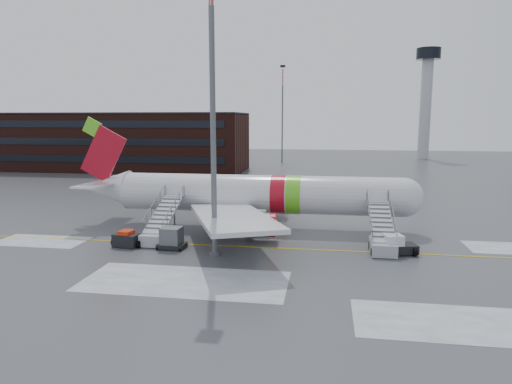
% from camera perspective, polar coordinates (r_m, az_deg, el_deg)
% --- Properties ---
extents(ground, '(260.00, 260.00, 0.00)m').
position_cam_1_polar(ground, '(40.23, 3.75, -6.67)').
color(ground, '#494C4F').
rests_on(ground, ground).
extents(airliner, '(35.03, 32.97, 11.18)m').
position_cam_1_polar(airliner, '(45.98, -0.79, -0.30)').
color(airliner, silver).
rests_on(airliner, ground).
extents(airstair_fwd, '(2.05, 7.70, 3.48)m').
position_cam_1_polar(airstair_fwd, '(39.73, 15.47, -5.60)').
color(airstair_fwd, '#A1A3A8').
rests_on(airstair_fwd, ground).
extents(airstair_aft, '(2.05, 7.70, 3.48)m').
position_cam_1_polar(airstair_aft, '(42.12, -12.03, -4.64)').
color(airstair_aft, '#AAADB2').
rests_on(airstair_aft, ground).
extents(pushback_tug, '(3.18, 2.70, 1.65)m').
position_cam_1_polar(pushback_tug, '(39.14, 17.14, -6.41)').
color(pushback_tug, black).
rests_on(pushback_tug, ground).
extents(uld_container, '(2.33, 1.75, 1.84)m').
position_cam_1_polar(uld_container, '(39.65, -10.50, -5.75)').
color(uld_container, black).
rests_on(uld_container, ground).
extents(baggage_tractor, '(2.86, 1.58, 1.44)m').
position_cam_1_polar(baggage_tractor, '(41.15, -15.89, -5.77)').
color(baggage_tractor, black).
rests_on(baggage_tractor, ground).
extents(light_mast_near, '(1.20, 1.20, 24.41)m').
position_cam_1_polar(light_mast_near, '(36.08, -5.45, 11.82)').
color(light_mast_near, '#595B60').
rests_on(light_mast_near, ground).
extents(terminal_building, '(62.00, 16.11, 12.30)m').
position_cam_1_polar(terminal_building, '(105.42, -18.59, 6.03)').
color(terminal_building, '#3F1E16').
rests_on(terminal_building, ground).
extents(control_tower, '(6.40, 6.40, 30.00)m').
position_cam_1_polar(control_tower, '(136.44, 20.53, 11.80)').
color(control_tower, '#B2B5BA').
rests_on(control_tower, ground).
extents(light_mast_far_n, '(1.20, 1.20, 24.25)m').
position_cam_1_polar(light_mast_far_n, '(117.17, 3.32, 10.48)').
color(light_mast_far_n, '#595B60').
rests_on(light_mast_far_n, ground).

